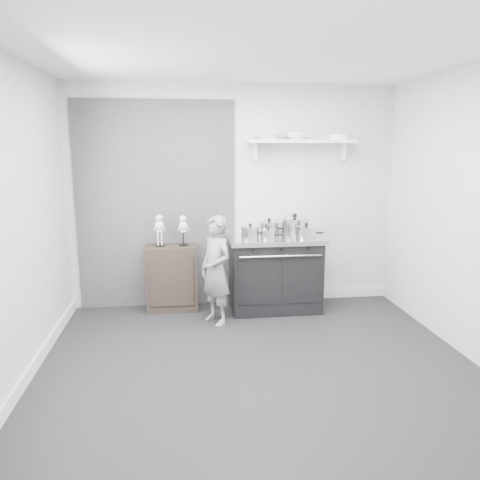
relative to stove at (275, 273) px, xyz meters
name	(u,v)px	position (x,y,z in m)	size (l,w,h in m)	color
ground	(257,365)	(-0.45, -1.48, -0.45)	(4.00, 4.00, 0.00)	black
room_shell	(246,184)	(-0.54, -1.33, 1.19)	(4.02, 3.62, 2.71)	#AEAEAB
wall_shelf	(301,142)	(0.35, 0.20, 1.56)	(1.30, 0.26, 0.24)	silver
stove	(275,273)	(0.00, 0.00, 0.00)	(1.12, 0.70, 0.90)	black
side_cabinet	(172,278)	(-1.24, 0.13, -0.06)	(0.61, 0.36, 0.79)	black
child	(216,270)	(-0.74, -0.39, 0.16)	(0.45, 0.29, 1.22)	slate
pot_front_left	(250,233)	(-0.32, -0.11, 0.52)	(0.30, 0.21, 0.19)	silver
pot_back_left	(269,228)	(-0.05, 0.13, 0.53)	(0.33, 0.25, 0.20)	silver
pot_back_right	(294,226)	(0.26, 0.11, 0.55)	(0.41, 0.33, 0.26)	silver
pot_front_right	(306,232)	(0.33, -0.17, 0.52)	(0.33, 0.24, 0.19)	silver
pot_front_center	(268,235)	(-0.11, -0.17, 0.51)	(0.25, 0.16, 0.15)	silver
skeleton_full	(159,228)	(-1.37, 0.13, 0.56)	(0.12, 0.08, 0.44)	silver
skeleton_torso	(183,228)	(-1.09, 0.13, 0.55)	(0.12, 0.08, 0.42)	silver
bowl_large	(268,136)	(-0.07, 0.19, 1.63)	(0.32, 0.32, 0.08)	white
bowl_small	(297,136)	(0.28, 0.19, 1.63)	(0.27, 0.27, 0.08)	white
plate_stack	(339,137)	(0.80, 0.19, 1.62)	(0.24, 0.24, 0.06)	white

